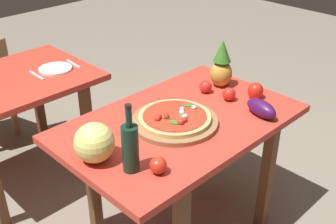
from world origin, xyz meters
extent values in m
cube|color=brown|center=(0.36, -0.36, 0.37)|extent=(0.06, 0.06, 0.73)
cube|color=brown|center=(-0.36, 0.36, 0.37)|extent=(0.06, 0.06, 0.73)
cube|color=brown|center=(0.36, 0.36, 0.37)|extent=(0.06, 0.06, 0.73)
cube|color=red|center=(0.00, 0.00, 0.75)|extent=(1.29, 0.82, 0.04)
cube|color=brown|center=(-0.08, 0.79, 0.37)|extent=(0.06, 0.06, 0.73)
cube|color=brown|center=(-0.08, 1.47, 0.37)|extent=(0.06, 0.06, 0.73)
cube|color=red|center=(-0.42, 1.13, 0.75)|extent=(1.06, 0.78, 0.04)
cube|color=olive|center=(-0.20, 1.70, 0.21)|extent=(0.04, 0.04, 0.41)
cylinder|color=olive|center=(-0.05, -0.01, 0.79)|extent=(0.46, 0.46, 0.02)
cylinder|color=#E2B466|center=(-0.05, -0.01, 0.81)|extent=(0.38, 0.38, 0.02)
cylinder|color=#BA3420|center=(-0.05, -0.01, 0.82)|extent=(0.34, 0.34, 0.00)
sphere|color=red|center=(-0.13, 0.03, 0.83)|extent=(0.03, 0.03, 0.03)
sphere|color=red|center=(-0.15, 0.02, 0.83)|extent=(0.03, 0.03, 0.03)
sphere|color=red|center=(-0.06, -0.09, 0.83)|extent=(0.03, 0.03, 0.03)
sphere|color=red|center=(-0.09, -0.09, 0.83)|extent=(0.03, 0.03, 0.03)
sphere|color=red|center=(-0.10, 0.00, 0.83)|extent=(0.03, 0.03, 0.03)
cube|color=#218622|center=(-0.03, -0.05, 0.83)|extent=(0.05, 0.05, 0.00)
cube|color=#288336|center=(-0.10, 0.00, 0.83)|extent=(0.05, 0.05, 0.00)
cube|color=#2D7F25|center=(-0.11, -0.06, 0.83)|extent=(0.05, 0.05, 0.00)
cube|color=#277A32|center=(0.08, 0.01, 0.83)|extent=(0.05, 0.05, 0.00)
sphere|color=white|center=(-0.01, -0.03, 0.83)|extent=(0.03, 0.03, 0.03)
sphere|color=white|center=(-0.03, -0.07, 0.83)|extent=(0.03, 0.03, 0.03)
sphere|color=white|center=(0.07, -0.03, 0.83)|extent=(0.03, 0.03, 0.03)
sphere|color=#F9DFD4|center=(0.01, 0.00, 0.83)|extent=(0.03, 0.03, 0.03)
cylinder|color=#143023|center=(-0.47, -0.15, 0.88)|extent=(0.08, 0.08, 0.22)
cylinder|color=#143023|center=(-0.47, -0.15, 1.04)|extent=(0.03, 0.03, 0.09)
cylinder|color=black|center=(-0.47, -0.15, 1.09)|extent=(0.03, 0.03, 0.02)
ellipsoid|color=#B99138|center=(0.48, 0.12, 0.85)|extent=(0.13, 0.13, 0.16)
cone|color=#317121|center=(0.48, 0.12, 1.00)|extent=(0.11, 0.11, 0.13)
sphere|color=#E5DF74|center=(-0.54, 0.02, 0.87)|extent=(0.19, 0.19, 0.19)
ellipsoid|color=red|center=(0.50, -0.13, 0.82)|extent=(0.09, 0.09, 0.10)
ellipsoid|color=#3B1146|center=(0.34, -0.28, 0.82)|extent=(0.13, 0.21, 0.09)
sphere|color=red|center=(-0.40, -0.25, 0.81)|extent=(0.08, 0.08, 0.08)
sphere|color=red|center=(0.34, 0.12, 0.81)|extent=(0.08, 0.08, 0.08)
sphere|color=red|center=(0.36, -0.04, 0.81)|extent=(0.08, 0.08, 0.08)
cylinder|color=white|center=(-0.12, 1.05, 0.78)|extent=(0.22, 0.22, 0.02)
cube|color=silver|center=(-0.26, 1.05, 0.78)|extent=(0.02, 0.18, 0.01)
cube|color=silver|center=(0.02, 1.05, 0.78)|extent=(0.03, 0.18, 0.01)
camera|label=1|loc=(-1.42, -1.34, 1.91)|focal=45.18mm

